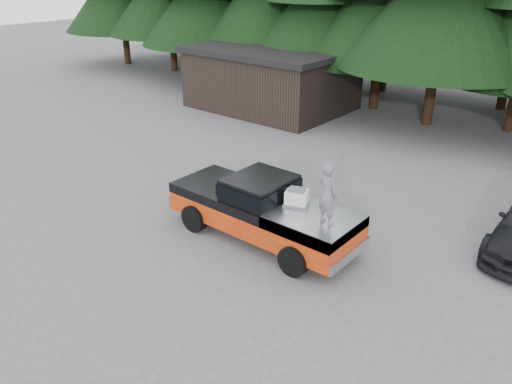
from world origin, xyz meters
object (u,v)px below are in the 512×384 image
Objects in this scene: air_compressor at (297,198)px; man_on_bed at (328,194)px; pickup_truck at (262,218)px; utility_building at (272,78)px.

man_on_bed is at bearing -40.20° from air_compressor.
utility_building is (-8.83, 11.64, 1.00)m from pickup_truck.
utility_building reaches higher than pickup_truck.
air_compressor is 15.08m from utility_building.
pickup_truck is 3.58× the size of man_on_bed.
man_on_bed reaches higher than air_compressor.
pickup_truck is 0.71× the size of utility_building.
air_compressor is 0.36× the size of man_on_bed.
air_compressor is 0.07× the size of utility_building.
air_compressor is at bearing 12.73° from pickup_truck.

